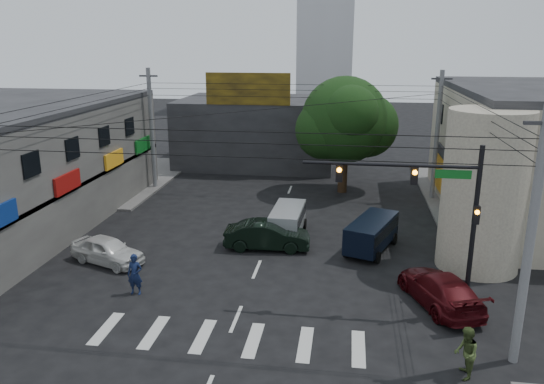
% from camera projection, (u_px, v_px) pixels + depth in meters
% --- Properties ---
extents(ground, '(160.00, 160.00, 0.00)m').
position_uv_depth(ground, '(249.00, 287.00, 24.82)').
color(ground, black).
rests_on(ground, ground).
extents(sidewalk_far_left, '(16.00, 16.00, 0.15)m').
position_uv_depth(sidewalk_far_left, '(78.00, 177.00, 44.41)').
color(sidewalk_far_left, '#514F4C').
rests_on(sidewalk_far_left, ground).
extents(sidewalk_far_right, '(16.00, 16.00, 0.15)m').
position_uv_depth(sidewalk_far_right, '(531.00, 195.00, 39.43)').
color(sidewalk_far_right, '#514F4C').
rests_on(sidewalk_far_right, ground).
extents(corner_column, '(4.00, 4.00, 8.00)m').
position_uv_depth(corner_column, '(484.00, 191.00, 26.00)').
color(corner_column, gray).
rests_on(corner_column, ground).
extents(building_far, '(14.00, 10.00, 6.00)m').
position_uv_depth(building_far, '(258.00, 131.00, 49.28)').
color(building_far, '#232326').
rests_on(building_far, ground).
extents(billboard, '(7.00, 0.30, 2.60)m').
position_uv_depth(billboard, '(248.00, 89.00, 43.44)').
color(billboard, olive).
rests_on(billboard, building_far).
extents(street_tree, '(6.40, 6.40, 8.70)m').
position_uv_depth(street_tree, '(345.00, 120.00, 38.93)').
color(street_tree, black).
rests_on(street_tree, ground).
extents(traffic_gantry, '(7.10, 0.35, 7.20)m').
position_uv_depth(traffic_gantry, '(433.00, 202.00, 21.45)').
color(traffic_gantry, black).
rests_on(traffic_gantry, ground).
extents(utility_pole_near_right, '(0.32, 0.32, 9.20)m').
position_uv_depth(utility_pole_near_right, '(530.00, 242.00, 17.82)').
color(utility_pole_near_right, '#59595B').
rests_on(utility_pole_near_right, ground).
extents(utility_pole_far_left, '(0.32, 0.32, 9.20)m').
position_uv_depth(utility_pole_far_left, '(152.00, 130.00, 40.23)').
color(utility_pole_far_left, '#59595B').
rests_on(utility_pole_far_left, ground).
extents(utility_pole_far_right, '(0.32, 0.32, 9.20)m').
position_uv_depth(utility_pole_far_right, '(437.00, 137.00, 37.32)').
color(utility_pole_far_right, '#59595B').
rests_on(utility_pole_far_right, ground).
extents(dark_sedan, '(2.14, 4.87, 1.55)m').
position_uv_depth(dark_sedan, '(267.00, 235.00, 29.20)').
color(dark_sedan, black).
rests_on(dark_sedan, ground).
extents(white_compact, '(4.36, 5.19, 1.40)m').
position_uv_depth(white_compact, '(107.00, 250.00, 27.33)').
color(white_compact, silver).
rests_on(white_compact, ground).
extents(maroon_sedan, '(5.37, 6.41, 1.47)m').
position_uv_depth(maroon_sedan, '(440.00, 289.00, 22.97)').
color(maroon_sedan, '#3C080C').
rests_on(maroon_sedan, ground).
extents(silver_minivan, '(4.10, 1.95, 1.71)m').
position_uv_depth(silver_minivan, '(288.00, 222.00, 31.11)').
color(silver_minivan, '#96999D').
rests_on(silver_minivan, ground).
extents(navy_van, '(5.55, 4.60, 1.78)m').
position_uv_depth(navy_van, '(372.00, 235.00, 28.89)').
color(navy_van, black).
rests_on(navy_van, ground).
extents(traffic_officer, '(0.71, 0.47, 1.91)m').
position_uv_depth(traffic_officer, '(135.00, 274.00, 23.89)').
color(traffic_officer, '#111C3D').
rests_on(traffic_officer, ground).
extents(pedestrian_olive, '(0.97, 0.79, 1.87)m').
position_uv_depth(pedestrian_olive, '(466.00, 353.00, 17.91)').
color(pedestrian_olive, '#394A22').
rests_on(pedestrian_olive, ground).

